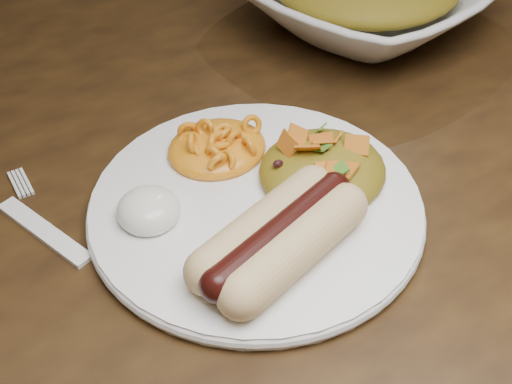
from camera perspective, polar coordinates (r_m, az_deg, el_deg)
table at (r=0.72m, az=-2.40°, el=-0.29°), size 1.60×0.90×0.75m
plate at (r=0.57m, az=0.00°, el=-1.26°), size 0.28×0.28×0.01m
hotdog at (r=0.51m, az=1.90°, el=-3.55°), size 0.13×0.10×0.03m
mac_and_cheese at (r=0.60m, az=-3.18°, el=4.41°), size 0.10×0.09×0.03m
sour_cream at (r=0.54m, az=-8.67°, el=-0.93°), size 0.06×0.06×0.03m
taco_salad at (r=0.57m, az=5.40°, el=2.53°), size 0.11×0.10×0.05m
fork at (r=0.58m, az=-16.59°, el=-3.02°), size 0.07×0.14×0.00m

